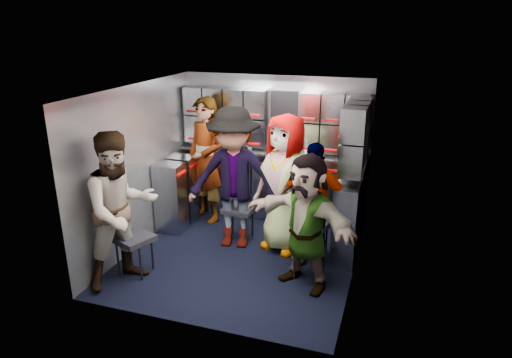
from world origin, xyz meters
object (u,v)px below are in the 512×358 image
(attendant_standing, at_px, (206,161))
(attendant_arc_d, at_px, (312,204))
(jump_seat_mid_left, at_px, (239,210))
(jump_seat_center, at_px, (288,214))
(jump_seat_near_left, at_px, (134,240))
(attendant_arc_b, at_px, (234,179))
(jump_seat_mid_right, at_px, (314,224))
(attendant_arc_e, at_px, (306,222))
(attendant_arc_a, at_px, (121,210))
(attendant_arc_c, at_px, (285,184))
(jump_seat_near_right, at_px, (308,248))

(attendant_standing, relative_size, attendant_arc_d, 1.21)
(jump_seat_mid_left, distance_m, jump_seat_center, 0.66)
(jump_seat_mid_left, relative_size, jump_seat_center, 0.94)
(jump_seat_near_left, xyz_separation_m, attendant_arc_b, (0.86, 1.04, 0.50))
(jump_seat_mid_right, distance_m, attendant_arc_b, 1.17)
(jump_seat_center, height_order, attendant_standing, attendant_standing)
(attendant_standing, relative_size, attendant_arc_b, 0.99)
(jump_seat_mid_left, height_order, attendant_arc_d, attendant_arc_d)
(attendant_arc_d, xyz_separation_m, attendant_arc_e, (0.04, -0.55, 0.01))
(attendant_arc_a, bearing_deg, attendant_arc_c, -16.15)
(jump_seat_near_left, height_order, attendant_arc_c, attendant_arc_c)
(attendant_standing, xyz_separation_m, attendant_arc_d, (1.73, -0.77, -0.16))
(attendant_arc_a, bearing_deg, jump_seat_mid_left, 0.77)
(jump_seat_mid_left, bearing_deg, attendant_arc_d, -15.78)
(jump_seat_center, relative_size, attendant_arc_e, 0.32)
(jump_seat_mid_right, xyz_separation_m, attendant_arc_a, (-1.90, -1.28, 0.46))
(jump_seat_center, bearing_deg, attendant_arc_b, -155.45)
(jump_seat_near_left, bearing_deg, attendant_standing, 84.01)
(attendant_standing, relative_size, attendant_arc_e, 1.19)
(attendant_arc_a, xyz_separation_m, attendant_arc_b, (0.86, 1.22, 0.05))
(jump_seat_near_right, height_order, attendant_arc_e, attendant_arc_e)
(attendant_arc_b, distance_m, attendant_arc_e, 1.29)
(jump_seat_center, distance_m, attendant_arc_e, 1.12)
(jump_seat_mid_left, bearing_deg, jump_seat_center, 10.15)
(jump_seat_mid_left, bearing_deg, jump_seat_mid_right, -6.31)
(attendant_arc_a, bearing_deg, attendant_arc_d, -27.60)
(jump_seat_near_left, xyz_separation_m, jump_seat_mid_right, (1.90, 1.10, -0.01))
(jump_seat_near_right, distance_m, attendant_arc_a, 2.14)
(attendant_arc_c, bearing_deg, jump_seat_mid_left, -162.66)
(attendant_standing, height_order, attendant_arc_c, attendant_standing)
(attendant_arc_a, xyz_separation_m, attendant_arc_e, (1.94, 0.55, -0.11))
(jump_seat_mid_left, distance_m, attendant_arc_e, 1.42)
(jump_seat_near_left, bearing_deg, jump_seat_center, 41.57)
(attendant_arc_c, bearing_deg, jump_seat_center, 112.97)
(jump_seat_near_left, relative_size, attendant_arc_a, 0.30)
(jump_seat_center, height_order, attendant_arc_e, attendant_arc_e)
(jump_seat_center, bearing_deg, jump_seat_mid_left, -169.85)
(jump_seat_near_left, height_order, attendant_arc_a, attendant_arc_a)
(attendant_arc_b, bearing_deg, attendant_arc_e, -39.07)
(jump_seat_near_left, distance_m, attendant_arc_d, 2.14)
(attendant_arc_b, bearing_deg, jump_seat_center, 17.16)
(attendant_standing, bearing_deg, jump_seat_near_right, -8.08)
(jump_seat_mid_left, bearing_deg, attendant_arc_a, -121.51)
(jump_seat_near_left, bearing_deg, attendant_arc_b, 50.47)
(jump_seat_mid_right, height_order, attendant_arc_b, attendant_arc_b)
(jump_seat_near_left, bearing_deg, jump_seat_mid_left, 54.88)
(jump_seat_center, bearing_deg, attendant_arc_a, -134.82)
(jump_seat_center, xyz_separation_m, attendant_standing, (-1.33, 0.35, 0.52))
(jump_seat_center, xyz_separation_m, attendant_arc_c, (-0.00, -0.18, 0.49))
(attendant_arc_d, bearing_deg, attendant_arc_e, -86.12)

